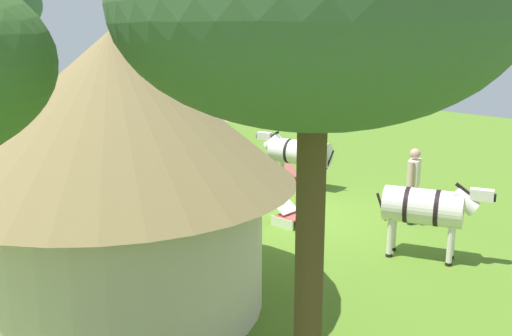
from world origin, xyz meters
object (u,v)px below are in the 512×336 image
Objects in this scene: patio_chair_near_lawn at (191,167)px; guest_beside_umbrella at (126,171)px; thatched_hut at (117,160)px; striped_lounge_chair at (288,213)px; patio_chair_east_end at (136,177)px; acacia_tree_far_lawn at (315,10)px; patio_chair_near_hut at (225,177)px; patio_chair_west_end at (168,189)px; zebra_nearest_camera at (298,153)px; standing_watcher at (413,179)px; patio_dining_table at (180,172)px; shade_umbrella at (178,99)px; zebra_by_umbrella at (426,208)px.

guest_beside_umbrella is (-0.99, 2.52, 0.47)m from patio_chair_near_lawn.
thatched_hut is 5.13m from striped_lounge_chair.
acacia_tree_far_lawn is at bearing 19.00° from patio_chair_east_end.
patio_chair_near_hut is 1.06× the size of striped_lounge_chair.
zebra_nearest_camera is (-0.62, -3.78, 0.43)m from patio_chair_west_end.
zebra_nearest_camera is (2.97, -7.00, -1.37)m from thatched_hut.
standing_watcher reaches higher than patio_chair_east_end.
patio_chair_west_end is at bearing -25.59° from acacia_tree_far_lawn.
guest_beside_umbrella is (0.55, 2.49, 0.47)m from patio_chair_near_hut.
zebra_nearest_camera is (-1.34, -2.90, 0.30)m from patio_dining_table.
zebra_nearest_camera reaches higher than patio_dining_table.
guest_beside_umbrella is at bearing 98.08° from shade_umbrella.
striped_lounge_chair is (-3.36, -0.50, -0.40)m from patio_dining_table.
thatched_hut reaches higher than patio_dining_table.
guest_beside_umbrella is 0.31× the size of acacia_tree_far_lawn.
patio_chair_near_hut reaches higher than striped_lounge_chair.
acacia_tree_far_lawn is at bearing -176.49° from standing_watcher.
acacia_tree_far_lawn is (-4.45, 0.63, 2.05)m from thatched_hut.
acacia_tree_far_lawn reaches higher than patio_chair_east_end.
acacia_tree_far_lawn reaches higher than shade_umbrella.
acacia_tree_far_lawn reaches higher than zebra_by_umbrella.
thatched_hut is at bearing 136.45° from shade_umbrella.
patio_chair_west_end is 0.53× the size of standing_watcher.
patio_chair_near_hut is at bearing 149.35° from zebra_nearest_camera.
patio_chair_west_end reaches higher than patio_dining_table.
striped_lounge_chair is at bearing -171.58° from shade_umbrella.
patio_dining_table is at bearing 93.46° from standing_watcher.
shade_umbrella is at bearing -86.78° from striped_lounge_chair.
patio_chair_west_end is 0.39× the size of zebra_nearest_camera.
thatched_hut is 7.31m from patio_chair_near_lawn.
shade_umbrella is 1.93× the size of guest_beside_umbrella.
zebra_nearest_camera reaches higher than patio_chair_east_end.
patio_chair_near_lawn and patio_chair_east_end have the same top height.
patio_chair_near_lawn is (5.06, -4.95, -1.80)m from thatched_hut.
shade_umbrella is at bearing 90.00° from patio_chair_near_lawn.
standing_watcher reaches higher than zebra_by_umbrella.
striped_lounge_chair is at bearing 116.00° from standing_watcher.
standing_watcher is (-5.15, -2.55, -1.48)m from shade_umbrella.
striped_lounge_chair is (1.79, 2.06, -0.77)m from standing_watcher.
guest_beside_umbrella reaches higher than patio_chair_west_end.
patio_chair_near_lawn is at bearing -113.32° from zebra_by_umbrella.
acacia_tree_far_lawn is (-9.51, 3.87, 3.84)m from patio_chair_east_end.
acacia_tree_far_lawn reaches higher than patio_chair_west_end.
acacia_tree_far_lawn reaches higher than thatched_hut.
patio_chair_near_hut is 0.39× the size of zebra_nearest_camera.
patio_chair_near_lawn is 6.16m from standing_watcher.
zebra_nearest_camera is (-0.55, -2.09, 0.43)m from patio_chair_near_hut.
patio_chair_west_end is 9.71m from acacia_tree_far_lawn.
thatched_hut is at bearing 8.51° from patio_chair_east_end.
thatched_hut is 7.73m from zebra_nearest_camera.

